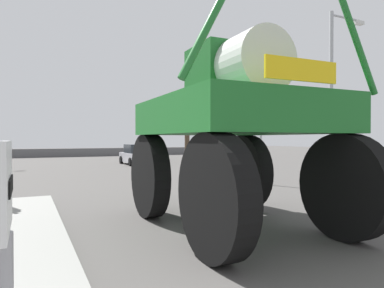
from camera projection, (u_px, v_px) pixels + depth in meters
The scene contains 9 objects.
ground_plane at pixel (104, 175), 17.97m from camera, with size 120.00×120.00×0.00m, color #4C4947.
median_island at pixel (16, 253), 5.50m from camera, with size 1.67×10.66×0.15m, color gray.
lane_arrow_sign at pixel (6, 253), 1.66m from camera, with size 0.07×0.60×1.74m.
oversize_sprayer at pixel (235, 126), 7.37m from camera, with size 4.11×5.46×4.80m.
sedan_ahead at pixel (137, 155), 25.73m from camera, with size 1.91×4.11×1.52m.
traffic_signal_near_right at pixel (258, 119), 14.57m from camera, with size 0.24×0.54×3.77m.
streetlight_near_right at pixel (334, 87), 15.40m from camera, with size 2.11×0.24×7.61m.
bare_tree_right at pixel (187, 105), 30.36m from camera, with size 3.25×3.25×6.38m.
roadside_barrier at pixel (64, 153), 36.70m from camera, with size 30.48×0.24×0.90m, color #59595B.
Camera 1 is at (-3.67, -0.16, 1.90)m, focal length 32.07 mm.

